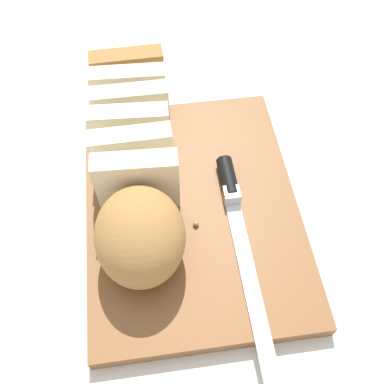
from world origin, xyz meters
TOP-DOWN VIEW (x-y plane):
  - ground_plane at (0.00, 0.00)m, footprint 3.00×3.00m
  - cutting_board at (0.00, 0.00)m, footprint 0.37×0.28m
  - bread_loaf at (0.03, 0.07)m, footprint 0.34×0.11m
  - bread_knife at (-0.02, -0.05)m, footprint 0.29×0.03m
  - crumb_near_knife at (-0.03, 0.00)m, footprint 0.01×0.01m
  - crumb_near_loaf at (-0.03, 0.00)m, footprint 0.01×0.01m

SIDE VIEW (x-z plane):
  - ground_plane at x=0.00m, z-range 0.00..0.00m
  - cutting_board at x=0.00m, z-range 0.00..0.02m
  - crumb_near_knife at x=-0.03m, z-range 0.02..0.03m
  - crumb_near_loaf at x=-0.03m, z-range 0.02..0.03m
  - bread_knife at x=-0.02m, z-range 0.02..0.04m
  - bread_loaf at x=0.03m, z-range 0.02..0.12m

